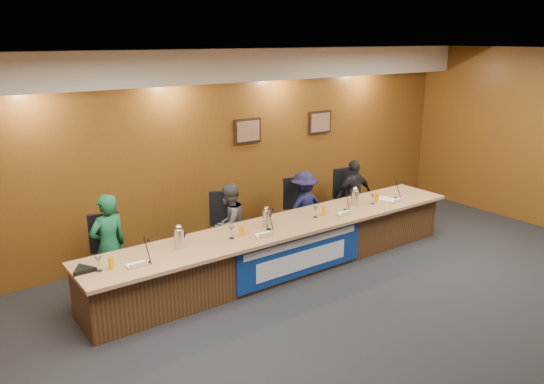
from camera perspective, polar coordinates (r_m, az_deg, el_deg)
The scene contains 40 objects.
floor at distance 6.54m, azimuth 14.60°, elevation -15.20°, with size 10.00×10.00×0.00m, color black.
ceiling at distance 5.62m, azimuth 16.98°, elevation 13.99°, with size 10.00×8.00×0.04m, color silver.
wall_back at distance 8.83m, azimuth -4.90°, elevation 4.74°, with size 10.00×0.04×3.20m, color brown.
soffit at distance 8.45m, azimuth -4.23°, elevation 13.47°, with size 10.00×0.50×0.50m, color beige.
dais_body at distance 7.92m, azimuth 1.35°, elevation -6.04°, with size 6.00×0.80×0.70m, color #472A15.
dais_top at distance 7.75m, azimuth 1.59°, elevation -3.59°, with size 6.10×0.95×0.05m, color #A8764D.
banner at distance 7.61m, azimuth 3.25°, elevation -6.78°, with size 2.20×0.02×0.65m, color navy.
banner_text_upper at distance 7.53m, azimuth 3.34°, elevation -5.41°, with size 2.00×0.01×0.10m, color silver.
banner_text_lower at distance 7.63m, azimuth 3.30°, elevation -7.37°, with size 1.60×0.01×0.28m, color silver.
wall_photo_left at distance 8.97m, azimuth -2.64°, elevation 6.58°, with size 0.52×0.04×0.42m, color black.
wall_photo_right at distance 9.93m, azimuth 5.16°, elevation 7.47°, with size 0.52×0.04×0.42m, color black.
panelist_a at distance 7.33m, azimuth -17.14°, elevation -5.61°, with size 0.52×0.34×1.43m, color #114F2D.
panelist_b at distance 8.08m, azimuth -4.63°, elevation -3.48°, with size 0.62×0.48×1.27m, color #444549.
panelist_c at distance 8.88m, azimuth 3.45°, elevation -1.71°, with size 0.80×0.46×1.24m, color #121237.
panelist_d at distance 9.62m, azimuth 8.79°, elevation -0.33°, with size 0.75×0.31×1.28m, color black.
office_chair_a at distance 7.51m, azimuth -17.24°, elevation -7.04°, with size 0.48×0.48×0.08m, color black.
office_chair_b at distance 8.21m, azimuth -4.97°, elevation -4.30°, with size 0.48×0.48×0.08m, color black.
office_chair_c at distance 9.00m, azimuth 3.03°, elevation -2.39°, with size 0.48×0.48×0.08m, color black.
office_chair_d at distance 9.74m, azimuth 8.34°, elevation -1.10°, with size 0.48×0.48×0.08m, color black.
nameplate_a at distance 6.47m, azimuth -14.15°, elevation -7.57°, with size 0.24×0.06×0.09m, color white.
microphone_a at distance 6.61m, azimuth -13.28°, elevation -7.34°, with size 0.07×0.07×0.02m, color black.
juice_glass_a at distance 6.52m, azimuth -16.90°, elevation -7.34°, with size 0.06×0.06×0.15m, color #EC9400.
water_glass_a at distance 6.50m, azimuth -18.15°, elevation -7.37°, with size 0.08×0.08×0.18m, color silver.
nameplate_b at distance 7.20m, azimuth -0.67°, elevation -4.57°, with size 0.24×0.06×0.09m, color white.
microphone_b at distance 7.49m, azimuth -0.34°, elevation -4.02°, with size 0.07×0.07×0.02m, color black.
juice_glass_b at distance 7.26m, azimuth -3.32°, elevation -4.18°, with size 0.06×0.06×0.15m, color #EC9400.
water_glass_b at distance 7.17m, azimuth -4.38°, elevation -4.35°, with size 0.08×0.08×0.18m, color silver.
nameplate_c at distance 8.14m, azimuth 8.02°, elevation -2.23°, with size 0.24×0.06×0.09m, color white.
microphone_c at distance 8.39m, azimuth 7.91°, elevation -1.93°, with size 0.07×0.07×0.02m, color black.
juice_glass_c at distance 8.12m, azimuth 5.64°, elevation -1.99°, with size 0.06×0.06×0.15m, color #EC9400.
water_glass_c at distance 8.00m, azimuth 4.69°, elevation -2.12°, with size 0.08×0.08×0.18m, color silver.
nameplate_d at distance 8.93m, azimuth 13.45°, elevation -0.85°, with size 0.24×0.06×0.09m, color white.
microphone_d at distance 9.16m, azimuth 13.17°, elevation -0.63°, with size 0.07×0.07×0.02m, color black.
juice_glass_d at distance 8.89m, azimuth 11.23°, elevation -0.61°, with size 0.06×0.06×0.15m, color #EC9400.
water_glass_d at distance 8.76m, azimuth 10.78°, elevation -0.72°, with size 0.08×0.08×0.18m, color silver.
carafe_left at distance 6.92m, azimuth -9.98°, elevation -5.00°, with size 0.13×0.13×0.25m, color silver.
carafe_mid at distance 7.56m, azimuth -0.62°, elevation -2.90°, with size 0.11×0.11×0.25m, color silver.
carafe_right at distance 8.66m, azimuth 8.90°, elevation -0.65°, with size 0.13×0.13×0.24m, color silver.
speakerphone at distance 6.57m, azimuth -19.66°, elevation -7.88°, with size 0.32×0.32×0.05m, color black.
paper_stack at distance 9.10m, azimuth 12.22°, elevation -0.73°, with size 0.22×0.30×0.01m, color white.
Camera 1 is at (-4.44, -3.43, 3.36)m, focal length 35.00 mm.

